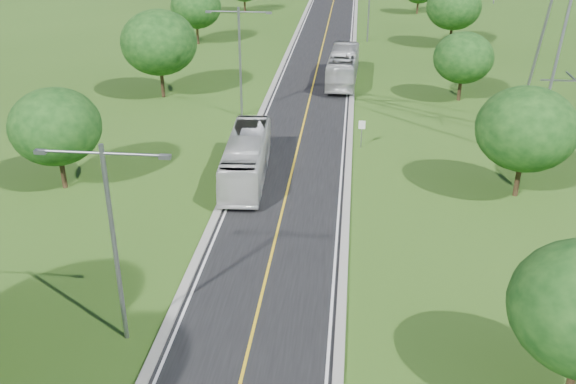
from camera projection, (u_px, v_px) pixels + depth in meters
name	position (u px, v px, depth m)	size (l,w,h in m)	color
ground	(316.00, 75.00, 73.41)	(260.00, 260.00, 0.00)	#294914
road	(319.00, 62.00, 78.77)	(8.00, 150.00, 0.06)	black
curb_left	(284.00, 60.00, 79.14)	(0.50, 150.00, 0.22)	gray
curb_right	(353.00, 62.00, 78.34)	(0.50, 150.00, 0.22)	gray
speed_limit_sign	(362.00, 129.00, 52.51)	(0.55, 0.09, 2.40)	slate
streetlight_near_left	(112.00, 230.00, 28.39)	(5.90, 0.25, 10.00)	slate
streetlight_mid_left	(240.00, 53.00, 57.95)	(5.90, 0.25, 10.00)	slate
tree_lb	(55.00, 127.00, 44.22)	(6.30, 6.30, 7.33)	black
tree_lc	(159.00, 43.00, 63.44)	(7.56, 7.56, 8.79)	black
tree_ld	(196.00, 7.00, 85.40)	(6.72, 6.72, 7.82)	black
tree_rb	(526.00, 129.00, 42.88)	(6.72, 6.72, 7.82)	black
tree_rc	(463.00, 58.00, 62.96)	(5.88, 5.88, 6.84)	black
tree_rd	(454.00, 6.00, 83.87)	(7.14, 7.14, 8.30)	black
bus_outbound	(343.00, 67.00, 69.88)	(2.88, 12.32, 3.43)	beige
bus_inbound	(246.00, 158.00, 46.87)	(2.73, 11.66, 3.25)	silver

